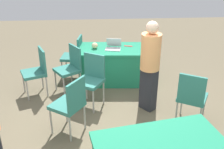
{
  "coord_description": "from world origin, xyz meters",
  "views": [
    {
      "loc": [
        0.17,
        3.83,
        2.76
      ],
      "look_at": [
        -0.1,
        -0.06,
        0.9
      ],
      "focal_mm": 43.78,
      "sensor_mm": 36.0,
      "label": 1
    }
  ],
  "objects_px": {
    "chair_by_pillar": "(70,66)",
    "chair_back_row": "(91,77)",
    "person_attendee_browsing": "(150,63)",
    "scissors_red": "(128,46)",
    "chair_tucked_left": "(37,69)",
    "table_foreground": "(114,65)",
    "chair_aisle": "(70,103)",
    "chair_near_front": "(75,54)",
    "chair_tucked_right": "(192,95)",
    "laptop_silver": "(113,47)",
    "yarn_ball": "(95,46)"
  },
  "relations": [
    {
      "from": "table_foreground",
      "to": "chair_back_row",
      "type": "height_order",
      "value": "chair_back_row"
    },
    {
      "from": "chair_aisle",
      "to": "laptop_silver",
      "type": "xyz_separation_m",
      "value": [
        -0.8,
        -1.81,
        0.24
      ]
    },
    {
      "from": "chair_by_pillar",
      "to": "scissors_red",
      "type": "relative_size",
      "value": 5.23
    },
    {
      "from": "chair_near_front",
      "to": "chair_by_pillar",
      "type": "bearing_deg",
      "value": -176.26
    },
    {
      "from": "chair_back_row",
      "to": "table_foreground",
      "type": "bearing_deg",
      "value": -85.49
    },
    {
      "from": "chair_near_front",
      "to": "chair_by_pillar",
      "type": "distance_m",
      "value": 0.64
    },
    {
      "from": "table_foreground",
      "to": "person_attendee_browsing",
      "type": "distance_m",
      "value": 1.42
    },
    {
      "from": "scissors_red",
      "to": "laptop_silver",
      "type": "bearing_deg",
      "value": -139.81
    },
    {
      "from": "chair_tucked_right",
      "to": "chair_by_pillar",
      "type": "bearing_deg",
      "value": 176.51
    },
    {
      "from": "chair_near_front",
      "to": "chair_aisle",
      "type": "height_order",
      "value": "chair_aisle"
    },
    {
      "from": "table_foreground",
      "to": "chair_tucked_right",
      "type": "bearing_deg",
      "value": 122.89
    },
    {
      "from": "person_attendee_browsing",
      "to": "yarn_ball",
      "type": "relative_size",
      "value": 12.65
    },
    {
      "from": "chair_tucked_left",
      "to": "chair_aisle",
      "type": "relative_size",
      "value": 0.98
    },
    {
      "from": "chair_aisle",
      "to": "chair_back_row",
      "type": "xyz_separation_m",
      "value": [
        -0.32,
        -0.86,
        0.01
      ]
    },
    {
      "from": "chair_back_row",
      "to": "scissors_red",
      "type": "xyz_separation_m",
      "value": [
        -0.81,
        -1.09,
        0.19
      ]
    },
    {
      "from": "chair_back_row",
      "to": "person_attendee_browsing",
      "type": "distance_m",
      "value": 1.1
    },
    {
      "from": "chair_by_pillar",
      "to": "chair_back_row",
      "type": "relative_size",
      "value": 0.96
    },
    {
      "from": "table_foreground",
      "to": "person_attendee_browsing",
      "type": "xyz_separation_m",
      "value": [
        -0.54,
        1.2,
        0.53
      ]
    },
    {
      "from": "chair_by_pillar",
      "to": "chair_back_row",
      "type": "xyz_separation_m",
      "value": [
        -0.43,
        0.6,
        0.03
      ]
    },
    {
      "from": "chair_by_pillar",
      "to": "laptop_silver",
      "type": "xyz_separation_m",
      "value": [
        -0.9,
        -0.35,
        0.26
      ]
    },
    {
      "from": "chair_aisle",
      "to": "chair_back_row",
      "type": "relative_size",
      "value": 0.99
    },
    {
      "from": "scissors_red",
      "to": "yarn_ball",
      "type": "bearing_deg",
      "value": -154.68
    },
    {
      "from": "chair_near_front",
      "to": "chair_back_row",
      "type": "relative_size",
      "value": 0.97
    },
    {
      "from": "chair_near_front",
      "to": "scissors_red",
      "type": "xyz_separation_m",
      "value": [
        -1.18,
        0.15,
        0.22
      ]
    },
    {
      "from": "chair_back_row",
      "to": "chair_aisle",
      "type": "bearing_deg",
      "value": 100.4
    },
    {
      "from": "person_attendee_browsing",
      "to": "laptop_silver",
      "type": "xyz_separation_m",
      "value": [
        0.55,
        -1.17,
        -0.12
      ]
    },
    {
      "from": "chair_tucked_left",
      "to": "person_attendee_browsing",
      "type": "xyz_separation_m",
      "value": [
        -2.09,
        0.71,
        0.38
      ]
    },
    {
      "from": "table_foreground",
      "to": "laptop_silver",
      "type": "xyz_separation_m",
      "value": [
        0.01,
        0.03,
        0.42
      ]
    },
    {
      "from": "table_foreground",
      "to": "chair_back_row",
      "type": "bearing_deg",
      "value": 63.56
    },
    {
      "from": "laptop_silver",
      "to": "scissors_red",
      "type": "xyz_separation_m",
      "value": [
        -0.34,
        -0.14,
        -0.04
      ]
    },
    {
      "from": "chair_near_front",
      "to": "scissors_red",
      "type": "relative_size",
      "value": 5.28
    },
    {
      "from": "chair_near_front",
      "to": "chair_aisle",
      "type": "bearing_deg",
      "value": -169.86
    },
    {
      "from": "chair_back_row",
      "to": "person_attendee_browsing",
      "type": "xyz_separation_m",
      "value": [
        -1.03,
        0.22,
        0.35
      ]
    },
    {
      "from": "person_attendee_browsing",
      "to": "scissors_red",
      "type": "height_order",
      "value": "person_attendee_browsing"
    },
    {
      "from": "person_attendee_browsing",
      "to": "chair_by_pillar",
      "type": "bearing_deg",
      "value": -158.15
    },
    {
      "from": "chair_near_front",
      "to": "person_attendee_browsing",
      "type": "relative_size",
      "value": 0.58
    },
    {
      "from": "chair_near_front",
      "to": "person_attendee_browsing",
      "type": "distance_m",
      "value": 2.05
    },
    {
      "from": "laptop_silver",
      "to": "chair_tucked_left",
      "type": "bearing_deg",
      "value": 28.25
    },
    {
      "from": "chair_tucked_right",
      "to": "chair_aisle",
      "type": "height_order",
      "value": "same"
    },
    {
      "from": "table_foreground",
      "to": "chair_near_front",
      "type": "xyz_separation_m",
      "value": [
        0.86,
        -0.26,
        0.16
      ]
    },
    {
      "from": "table_foreground",
      "to": "chair_back_row",
      "type": "relative_size",
      "value": 1.59
    },
    {
      "from": "chair_tucked_left",
      "to": "scissors_red",
      "type": "distance_m",
      "value": 1.99
    },
    {
      "from": "chair_by_pillar",
      "to": "yarn_ball",
      "type": "distance_m",
      "value": 0.71
    },
    {
      "from": "chair_tucked_left",
      "to": "person_attendee_browsing",
      "type": "height_order",
      "value": "person_attendee_browsing"
    },
    {
      "from": "chair_back_row",
      "to": "scissors_red",
      "type": "distance_m",
      "value": 1.37
    },
    {
      "from": "chair_aisle",
      "to": "person_attendee_browsing",
      "type": "xyz_separation_m",
      "value": [
        -1.35,
        -0.64,
        0.35
      ]
    },
    {
      "from": "person_attendee_browsing",
      "to": "laptop_silver",
      "type": "height_order",
      "value": "person_attendee_browsing"
    },
    {
      "from": "chair_tucked_right",
      "to": "laptop_silver",
      "type": "height_order",
      "value": "chair_tucked_right"
    },
    {
      "from": "person_attendee_browsing",
      "to": "chair_back_row",
      "type": "bearing_deg",
      "value": -140.67
    },
    {
      "from": "chair_by_pillar",
      "to": "chair_back_row",
      "type": "height_order",
      "value": "chair_back_row"
    }
  ]
}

